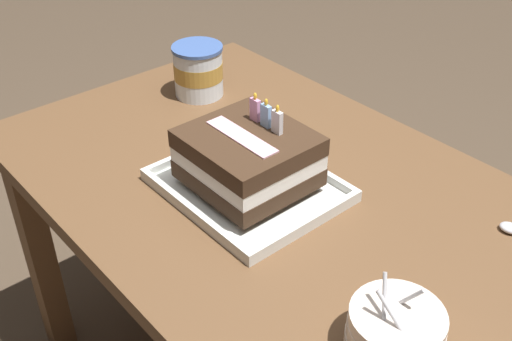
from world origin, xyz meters
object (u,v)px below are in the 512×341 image
birthday_cake (248,157)px  bowl_stack (395,332)px  ice_cream_tub (198,70)px  foil_tray (248,187)px

birthday_cake → bowl_stack: (0.42, -0.09, -0.04)m
bowl_stack → ice_cream_tub: (-0.80, 0.25, 0.03)m
birthday_cake → foil_tray: bearing=-90.0°
ice_cream_tub → bowl_stack: bearing=-17.7°
bowl_stack → birthday_cake: bearing=167.8°
birthday_cake → ice_cream_tub: size_ratio=1.73×
foil_tray → ice_cream_tub: (-0.38, 0.16, 0.06)m
foil_tray → bowl_stack: bowl_stack is taller
bowl_stack → ice_cream_tub: 0.84m
bowl_stack → ice_cream_tub: size_ratio=1.10×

